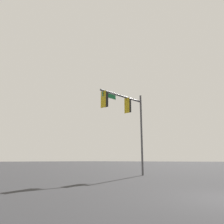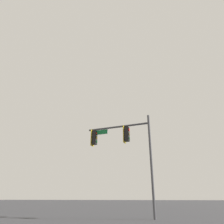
{
  "view_description": "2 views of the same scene",
  "coord_description": "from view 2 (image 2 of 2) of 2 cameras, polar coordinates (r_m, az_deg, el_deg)",
  "views": [
    {
      "loc": [
        8.32,
        1.12,
        1.25
      ],
      "look_at": [
        -5.5,
        -10.13,
        5.2
      ],
      "focal_mm": 35.0,
      "sensor_mm": 36.0,
      "label": 1
    },
    {
      "loc": [
        -9.94,
        6.43,
        1.23
      ],
      "look_at": [
        -5.43,
        -8.39,
        7.39
      ],
      "focal_mm": 35.0,
      "sensor_mm": 36.0,
      "label": 2
    }
  ],
  "objects": [
    {
      "name": "signal_pole_near",
      "position": [
        16.51,
        2.66,
        -7.8
      ],
      "size": [
        4.99,
        0.78,
        7.01
      ],
      "color": "#47474C",
      "rests_on": "ground_plane"
    }
  ]
}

